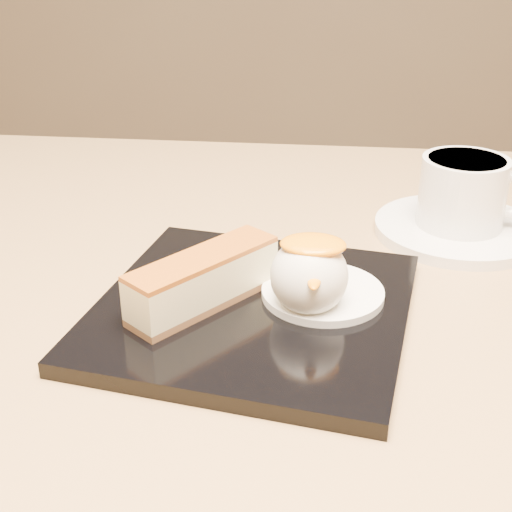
# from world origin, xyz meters

# --- Properties ---
(table) EXTENTS (0.80, 0.80, 0.72)m
(table) POSITION_xyz_m (0.00, 0.00, 0.56)
(table) COLOR black
(table) RESTS_ON ground
(dessert_plate) EXTENTS (0.25, 0.25, 0.01)m
(dessert_plate) POSITION_xyz_m (0.03, -0.02, 0.73)
(dessert_plate) COLOR black
(dessert_plate) RESTS_ON table
(cheesecake) EXTENTS (0.10, 0.11, 0.04)m
(cheesecake) POSITION_xyz_m (-0.00, -0.02, 0.75)
(cheesecake) COLOR brown
(cheesecake) RESTS_ON dessert_plate
(cream_smear) EXTENTS (0.09, 0.09, 0.01)m
(cream_smear) POSITION_xyz_m (0.08, -0.00, 0.73)
(cream_smear) COLOR white
(cream_smear) RESTS_ON dessert_plate
(ice_cream_scoop) EXTENTS (0.05, 0.05, 0.05)m
(ice_cream_scoop) POSITION_xyz_m (0.07, -0.02, 0.76)
(ice_cream_scoop) COLOR white
(ice_cream_scoop) RESTS_ON cream_smear
(mango_sauce) EXTENTS (0.05, 0.04, 0.01)m
(mango_sauce) POSITION_xyz_m (0.07, -0.02, 0.78)
(mango_sauce) COLOR orange
(mango_sauce) RESTS_ON ice_cream_scoop
(mint_sprig) EXTENTS (0.04, 0.03, 0.00)m
(mint_sprig) POSITION_xyz_m (0.05, 0.02, 0.74)
(mint_sprig) COLOR #2E8C3F
(mint_sprig) RESTS_ON cream_smear
(saucer) EXTENTS (0.15, 0.15, 0.01)m
(saucer) POSITION_xyz_m (0.20, 0.15, 0.72)
(saucer) COLOR white
(saucer) RESTS_ON table
(coffee_cup) EXTENTS (0.10, 0.08, 0.06)m
(coffee_cup) POSITION_xyz_m (0.20, 0.15, 0.76)
(coffee_cup) COLOR white
(coffee_cup) RESTS_ON saucer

